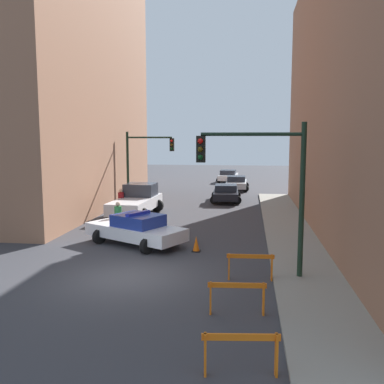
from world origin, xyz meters
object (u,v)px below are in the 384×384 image
at_px(parked_car_mid, 236,183).
at_px(police_car, 136,229).
at_px(barrier_back, 250,262).
at_px(pedestrian_corner, 121,202).
at_px(traffic_cone, 196,244).
at_px(barrier_front, 241,347).
at_px(white_truck, 137,201).
at_px(parked_car_near, 226,193).
at_px(parked_car_far, 228,176).
at_px(barrier_mid, 237,293).
at_px(traffic_light_far, 143,158).
at_px(pedestrian_crossing, 118,218).
at_px(traffic_light_near, 267,176).

bearing_deg(parked_car_mid, police_car, -100.64).
height_order(parked_car_mid, barrier_back, parked_car_mid).
distance_m(pedestrian_corner, traffic_cone, 9.60).
bearing_deg(barrier_front, white_truck, 111.30).
height_order(white_truck, barrier_back, white_truck).
height_order(parked_car_near, parked_car_mid, same).
height_order(parked_car_mid, parked_car_far, same).
bearing_deg(parked_car_near, white_truck, -131.61).
bearing_deg(barrier_mid, police_car, 123.63).
height_order(white_truck, parked_car_mid, white_truck).
distance_m(traffic_light_far, parked_car_mid, 11.82).
bearing_deg(traffic_cone, pedestrian_crossing, 148.79).
distance_m(white_truck, parked_car_far, 21.12).
height_order(parked_car_mid, traffic_cone, parked_car_mid).
xyz_separation_m(police_car, parked_car_mid, (3.88, 20.72, -0.05)).
bearing_deg(police_car, barrier_mid, -117.38).
relative_size(parked_car_mid, barrier_back, 2.69).
xyz_separation_m(traffic_light_far, parked_car_mid, (6.34, 9.61, -2.72)).
relative_size(parked_car_mid, barrier_mid, 2.69).
xyz_separation_m(white_truck, barrier_back, (6.95, -11.34, -0.29)).
bearing_deg(white_truck, police_car, -72.57).
xyz_separation_m(police_car, barrier_back, (5.08, -4.17, -0.11)).
distance_m(white_truck, traffic_cone, 9.24).
distance_m(parked_car_mid, traffic_cone, 21.52).
bearing_deg(barrier_front, traffic_light_near, 83.55).
xyz_separation_m(traffic_light_near, traffic_cone, (-2.77, 3.10, -3.21)).
bearing_deg(traffic_light_near, traffic_cone, 131.72).
bearing_deg(pedestrian_corner, traffic_light_far, -132.17).
distance_m(pedestrian_crossing, barrier_back, 8.78).
bearing_deg(white_truck, traffic_light_far, 101.31).
relative_size(police_car, white_truck, 0.91).
distance_m(parked_car_mid, pedestrian_crossing, 19.66).
xyz_separation_m(traffic_light_near, parked_car_near, (-2.27, 17.38, -2.86)).
relative_size(traffic_light_near, barrier_mid, 3.25).
height_order(parked_car_far, traffic_cone, parked_car_far).
height_order(traffic_light_near, barrier_front, traffic_light_near).
bearing_deg(parked_car_near, barrier_mid, -88.48).
height_order(white_truck, parked_car_far, white_truck).
relative_size(barrier_mid, barrier_back, 1.00).
relative_size(police_car, parked_car_near, 1.15).
distance_m(traffic_light_near, barrier_front, 6.93).
bearing_deg(barrier_back, traffic_cone, 123.67).
bearing_deg(pedestrian_corner, parked_car_near, -170.23).
distance_m(white_truck, pedestrian_corner, 0.98).
height_order(barrier_front, traffic_cone, barrier_front).
distance_m(traffic_light_far, parked_car_near, 6.81).
height_order(barrier_mid, barrier_back, same).
bearing_deg(traffic_light_near, police_car, 145.25).
relative_size(parked_car_far, barrier_mid, 2.75).
bearing_deg(barrier_back, white_truck, 121.48).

